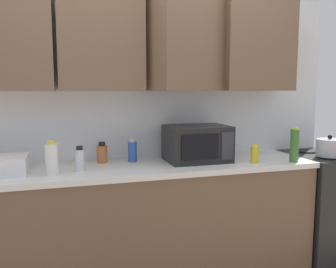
# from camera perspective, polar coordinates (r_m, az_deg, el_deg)

# --- Properties ---
(wall_back_with_cabinets) EXTENTS (3.44, 0.54, 2.60)m
(wall_back_with_cabinets) POSITION_cam_1_polar(r_m,az_deg,el_deg) (2.84, -4.41, 9.53)
(wall_back_with_cabinets) COLOR white
(wall_back_with_cabinets) RESTS_ON ground_plane
(counter_run) EXTENTS (2.57, 0.63, 0.90)m
(counter_run) POSITION_cam_1_polar(r_m,az_deg,el_deg) (2.80, -3.16, -13.96)
(counter_run) COLOR brown
(counter_run) RESTS_ON ground_plane
(stove_range) EXTENTS (0.76, 0.64, 0.91)m
(stove_range) POSITION_cam_1_polar(r_m,az_deg,el_deg) (3.54, 24.61, -10.03)
(stove_range) COLOR black
(stove_range) RESTS_ON ground_plane
(kettle) EXTENTS (0.21, 0.21, 0.18)m
(kettle) POSITION_cam_1_polar(r_m,az_deg,el_deg) (3.22, 24.48, -2.00)
(kettle) COLOR #B2B2B7
(kettle) RESTS_ON stove_range
(microwave) EXTENTS (0.48, 0.37, 0.28)m
(microwave) POSITION_cam_1_polar(r_m,az_deg,el_deg) (2.80, 4.68, -1.50)
(microwave) COLOR black
(microwave) RESTS_ON counter_run
(bottle_clear_tall) EXTENTS (0.06, 0.06, 0.18)m
(bottle_clear_tall) POSITION_cam_1_polar(r_m,az_deg,el_deg) (2.52, -13.97, -3.98)
(bottle_clear_tall) COLOR silver
(bottle_clear_tall) RESTS_ON counter_run
(bottle_blue_cleaner) EXTENTS (0.07, 0.07, 0.18)m
(bottle_blue_cleaner) POSITION_cam_1_polar(r_m,az_deg,el_deg) (2.78, -5.73, -2.73)
(bottle_blue_cleaner) COLOR #2D56B7
(bottle_blue_cleaner) RESTS_ON counter_run
(bottle_white_jar) EXTENTS (0.08, 0.08, 0.23)m
(bottle_white_jar) POSITION_cam_1_polar(r_m,az_deg,el_deg) (2.46, -18.16, -3.84)
(bottle_white_jar) COLOR white
(bottle_white_jar) RESTS_ON counter_run
(bottle_yellow_mustard) EXTENTS (0.06, 0.06, 0.15)m
(bottle_yellow_mustard) POSITION_cam_1_polar(r_m,az_deg,el_deg) (2.80, 13.72, -3.15)
(bottle_yellow_mustard) COLOR gold
(bottle_yellow_mustard) RESTS_ON counter_run
(bottle_spice_jar) EXTENTS (0.08, 0.08, 0.16)m
(bottle_spice_jar) POSITION_cam_1_polar(r_m,az_deg,el_deg) (2.78, -10.54, -3.07)
(bottle_spice_jar) COLOR #BC6638
(bottle_spice_jar) RESTS_ON counter_run
(bottle_green_oil) EXTENTS (0.07, 0.07, 0.27)m
(bottle_green_oil) POSITION_cam_1_polar(r_m,az_deg,el_deg) (2.92, 19.62, -1.72)
(bottle_green_oil) COLOR #386B2D
(bottle_green_oil) RESTS_ON counter_run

